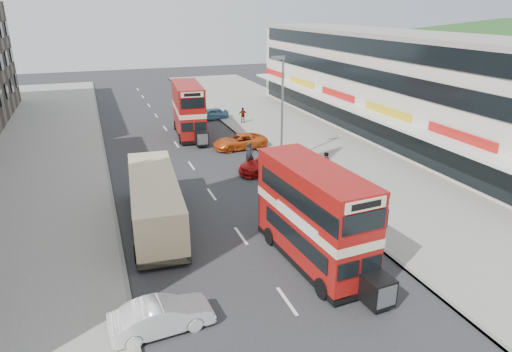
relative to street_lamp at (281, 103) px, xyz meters
name	(u,v)px	position (x,y,z in m)	size (l,w,h in m)	color
ground	(309,332)	(-6.52, -18.00, -4.78)	(160.00, 160.00, 0.00)	#28282B
road_surface	(191,166)	(-6.52, 2.00, -4.78)	(12.00, 90.00, 0.01)	#28282B
pavement_right	(330,149)	(5.48, 2.00, -4.71)	(12.00, 90.00, 0.15)	gray
pavement_left	(17,185)	(-18.52, 2.00, -4.71)	(12.00, 90.00, 0.15)	gray
kerb_left	(108,174)	(-12.62, 2.00, -4.71)	(0.20, 90.00, 0.16)	gray
kerb_right	(266,156)	(-0.42, 2.00, -4.71)	(0.20, 90.00, 0.16)	gray
commercial_row	(399,85)	(13.42, 4.00, -0.09)	(9.90, 46.20, 9.30)	beige
street_lamp	(281,103)	(0.00, 0.00, 0.00)	(1.00, 0.20, 8.12)	slate
bus_main	(314,216)	(-4.14, -13.58, -2.37)	(2.82, 8.38, 4.58)	black
bus_second	(189,110)	(-4.75, 10.58, -2.33)	(3.04, 8.63, 4.65)	black
coach	(155,200)	(-10.51, -7.18, -3.26)	(3.17, 9.90, 2.58)	black
car_left_front	(162,316)	(-11.61, -16.00, -4.15)	(1.33, 3.83, 1.26)	white
car_right_a	(271,163)	(-1.35, -1.45, -4.07)	(2.01, 4.94, 1.43)	#A91110
car_right_b	(240,141)	(-1.65, 4.90, -4.14)	(2.13, 4.61, 1.28)	#D75415
car_right_c	(211,114)	(-1.20, 15.96, -4.16)	(1.48, 3.68, 1.25)	#5790AF
pedestrian_near	(325,164)	(1.78, -3.85, -3.74)	(0.66, 0.45, 1.79)	gray
pedestrian_far	(243,115)	(1.36, 13.05, -3.85)	(0.92, 0.38, 1.57)	gray
cyclist	(250,161)	(-2.73, -0.68, -4.00)	(0.68, 1.58, 2.18)	gray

